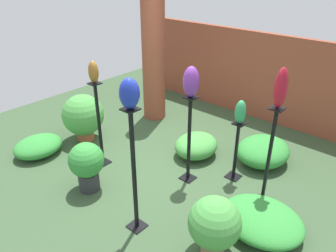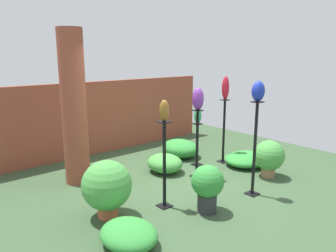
# 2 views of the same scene
# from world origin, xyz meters

# --- Properties ---
(ground_plane) EXTENTS (8.00, 8.00, 0.00)m
(ground_plane) POSITION_xyz_m (0.00, 0.00, 0.00)
(ground_plane) COLOR #385133
(brick_wall_back) EXTENTS (5.60, 0.12, 1.70)m
(brick_wall_back) POSITION_xyz_m (0.00, 2.74, 0.85)
(brick_wall_back) COLOR brown
(brick_wall_back) RESTS_ON ground
(brick_pillar) EXTENTS (0.44, 0.44, 2.76)m
(brick_pillar) POSITION_xyz_m (-1.44, 1.36, 1.38)
(brick_pillar) COLOR brown
(brick_pillar) RESTS_ON ground
(pedestal_cobalt) EXTENTS (0.20, 0.20, 1.58)m
(pedestal_cobalt) POSITION_xyz_m (0.55, -1.06, 0.74)
(pedestal_cobalt) COLOR black
(pedestal_cobalt) RESTS_ON ground
(pedestal_bronze) EXTENTS (0.20, 0.20, 1.35)m
(pedestal_bronze) POSITION_xyz_m (-0.87, -0.45, 0.62)
(pedestal_bronze) COLOR black
(pedestal_bronze) RESTS_ON ground
(pedestal_ruby) EXTENTS (0.20, 0.20, 1.38)m
(pedestal_ruby) POSITION_xyz_m (1.48, 0.37, 0.64)
(pedestal_ruby) COLOR black
(pedestal_ruby) RESTS_ON ground
(pedestal_jade) EXTENTS (0.20, 0.20, 0.90)m
(pedestal_jade) POSITION_xyz_m (0.90, 0.60, 0.41)
(pedestal_jade) COLOR black
(pedestal_jade) RESTS_ON ground
(pedestal_violet) EXTENTS (0.20, 0.20, 1.31)m
(pedestal_violet) POSITION_xyz_m (0.41, 0.12, 0.60)
(pedestal_violet) COLOR black
(pedestal_violet) RESTS_ON ground
(art_vase_cobalt) EXTENTS (0.20, 0.21, 0.32)m
(art_vase_cobalt) POSITION_xyz_m (0.55, -1.06, 1.74)
(art_vase_cobalt) COLOR #192D9E
(art_vase_cobalt) RESTS_ON pedestal_cobalt
(art_vase_bronze) EXTENTS (0.15, 0.14, 0.32)m
(art_vase_bronze) POSITION_xyz_m (-0.87, -0.45, 1.51)
(art_vase_bronze) COLOR brown
(art_vase_bronze) RESTS_ON pedestal_bronze
(art_vase_ruby) EXTENTS (0.15, 0.15, 0.49)m
(art_vase_ruby) POSITION_xyz_m (1.48, 0.37, 1.62)
(art_vase_ruby) COLOR maroon
(art_vase_ruby) RESTS_ON pedestal_ruby
(art_vase_jade) EXTENTS (0.15, 0.16, 0.34)m
(art_vase_jade) POSITION_xyz_m (0.90, 0.60, 1.07)
(art_vase_jade) COLOR #2D9356
(art_vase_jade) RESTS_ON pedestal_jade
(art_vase_violet) EXTENTS (0.22, 0.21, 0.41)m
(art_vase_violet) POSITION_xyz_m (0.41, 0.12, 1.51)
(art_vase_violet) COLOR #6B2D8C
(art_vase_violet) RESTS_ON pedestal_violet
(potted_plant_front_right) EXTENTS (0.49, 0.49, 0.73)m
(potted_plant_front_right) POSITION_xyz_m (-0.49, -0.99, 0.43)
(potted_plant_front_right) COLOR #2D2D33
(potted_plant_front_right) RESTS_ON ground
(potted_plant_mid_left) EXTENTS (0.72, 0.72, 0.85)m
(potted_plant_mid_left) POSITION_xyz_m (-1.70, -0.17, 0.47)
(potted_plant_mid_left) COLOR #B25B38
(potted_plant_mid_left) RESTS_ON ground
(potted_plant_back_center) EXTENTS (0.58, 0.58, 0.72)m
(potted_plant_back_center) POSITION_xyz_m (1.46, -0.78, 0.41)
(potted_plant_back_center) COLOR #936B4C
(potted_plant_back_center) RESTS_ON ground
(foliage_bed_east) EXTENTS (0.66, 0.76, 0.36)m
(foliage_bed_east) POSITION_xyz_m (0.11, 0.72, 0.18)
(foliage_bed_east) COLOR #479942
(foliage_bed_east) RESTS_ON ground
(foliage_bed_west) EXTENTS (1.00, 0.87, 0.27)m
(foliage_bed_west) POSITION_xyz_m (1.70, -0.09, 0.13)
(foliage_bed_west) COLOR #338C38
(foliage_bed_west) RESTS_ON ground
(foliage_bed_center) EXTENTS (0.67, 0.80, 0.29)m
(foliage_bed_center) POSITION_xyz_m (-1.88, -0.98, 0.15)
(foliage_bed_center) COLOR #338C38
(foliage_bed_center) RESTS_ON ground
(foliage_bed_rear) EXTENTS (0.79, 0.93, 0.39)m
(foliage_bed_rear) POSITION_xyz_m (1.02, 1.26, 0.20)
(foliage_bed_rear) COLOR #338C38
(foliage_bed_rear) RESTS_ON ground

